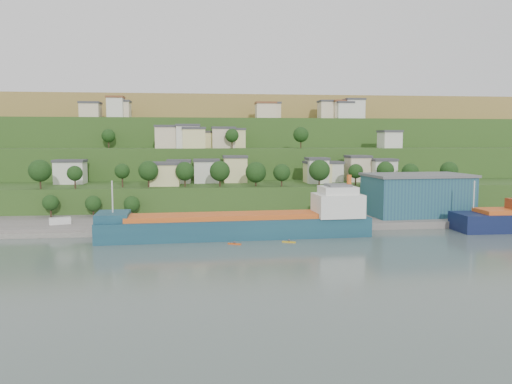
{
  "coord_description": "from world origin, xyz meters",
  "views": [
    {
      "loc": [
        -16.27,
        -118.77,
        25.05
      ],
      "look_at": [
        -1.41,
        15.0,
        11.15
      ],
      "focal_mm": 35.0,
      "sensor_mm": 36.0,
      "label": 1
    }
  ],
  "objects": [
    {
      "name": "caravan",
      "position": [
        -55.22,
        22.85,
        2.51
      ],
      "size": [
        6.09,
        4.05,
        2.63
      ],
      "primitive_type": "cube",
      "rotation": [
        0.0,
        0.0,
        0.33
      ],
      "color": "silver",
      "rests_on": "pebble_beach"
    },
    {
      "name": "kayak_yellow",
      "position": [
        5.22,
        0.78,
        0.25
      ],
      "size": [
        3.38,
        1.83,
        0.85
      ],
      "rotation": [
        0.0,
        0.0,
        -0.38
      ],
      "color": "gold",
      "rests_on": "ground"
    },
    {
      "name": "warehouse",
      "position": [
        50.41,
        28.6,
        8.43
      ],
      "size": [
        32.12,
        20.88,
        12.8
      ],
      "rotation": [
        0.0,
        0.0,
        0.06
      ],
      "color": "navy",
      "rests_on": "quay"
    },
    {
      "name": "cargo_ship_near",
      "position": [
        -5.06,
        8.94,
        2.88
      ],
      "size": [
        70.67,
        14.45,
        18.04
      ],
      "rotation": [
        0.0,
        0.0,
        0.05
      ],
      "color": "#133447",
      "rests_on": "ground"
    },
    {
      "name": "dinghy",
      "position": [
        -39.34,
        21.72,
        1.56
      ],
      "size": [
        3.65,
        1.39,
        0.73
      ],
      "primitive_type": "cube",
      "rotation": [
        0.0,
        0.0,
        0.01
      ],
      "color": "silver",
      "rests_on": "pebble_beach"
    },
    {
      "name": "kayak_orange",
      "position": [
        -8.34,
        0.05,
        0.24
      ],
      "size": [
        3.27,
        1.87,
        0.83
      ],
      "rotation": [
        0.0,
        0.0,
        -0.42
      ],
      "color": "#D44C12",
      "rests_on": "ground"
    },
    {
      "name": "hillside",
      "position": [
        0.01,
        168.66,
        0.09
      ],
      "size": [
        360.0,
        210.95,
        96.0
      ],
      "color": "#284719",
      "rests_on": "ground"
    },
    {
      "name": "pebble_beach",
      "position": [
        -55.0,
        22.0,
        0.0
      ],
      "size": [
        40.0,
        18.0,
        2.4
      ],
      "primitive_type": "cube",
      "color": "slate",
      "rests_on": "ground"
    },
    {
      "name": "ground",
      "position": [
        0.0,
        0.0,
        0.0
      ],
      "size": [
        500.0,
        500.0,
        0.0
      ],
      "primitive_type": "plane",
      "color": "#475653",
      "rests_on": "ground"
    },
    {
      "name": "quay",
      "position": [
        20.0,
        28.0,
        0.0
      ],
      "size": [
        220.0,
        26.0,
        4.0
      ],
      "primitive_type": "cube",
      "color": "slate",
      "rests_on": "ground"
    }
  ]
}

